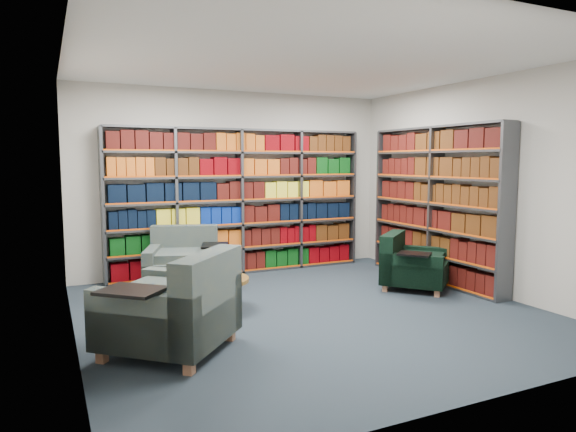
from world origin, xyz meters
name	(u,v)px	position (x,y,z in m)	size (l,w,h in m)	color
room_shell	(311,190)	(0.00, 0.00, 1.40)	(5.02, 5.02, 2.82)	black
bookshelf_back	(240,202)	(0.00, 2.34, 1.10)	(4.00, 0.28, 2.20)	#47494F
bookshelf_right	(436,205)	(2.34, 0.60, 1.10)	(0.28, 2.50, 2.20)	#47494F
chair_teal_left	(183,264)	(-1.05, 1.69, 0.34)	(1.22, 1.17, 0.83)	#02193B
chair_green_right	(410,266)	(1.75, 0.41, 0.30)	(1.15, 1.15, 0.74)	black
chair_teal_front	(179,312)	(-1.66, -0.61, 0.37)	(1.43, 1.43, 0.92)	#02193B
coffee_table	(215,284)	(-0.96, 0.55, 0.30)	(0.79, 0.79, 0.56)	brown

